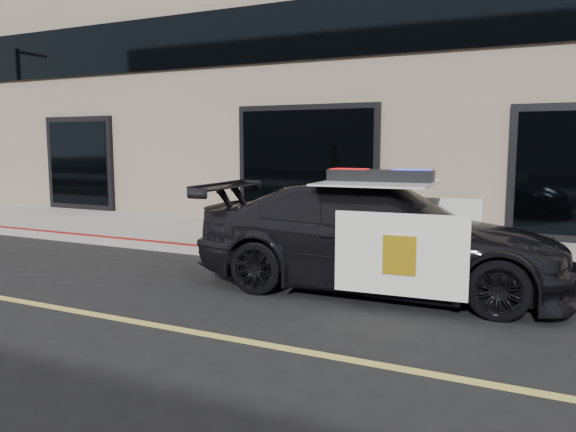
% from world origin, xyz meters
% --- Properties ---
extents(ground, '(120.00, 120.00, 0.00)m').
position_xyz_m(ground, '(0.00, 0.00, 0.00)').
color(ground, black).
rests_on(ground, ground).
extents(sidewalk_n, '(60.00, 3.50, 0.15)m').
position_xyz_m(sidewalk_n, '(0.00, 5.25, 0.07)').
color(sidewalk_n, gray).
rests_on(sidewalk_n, ground).
extents(police_car, '(2.75, 5.34, 1.66)m').
position_xyz_m(police_car, '(2.04, 2.63, 0.74)').
color(police_car, black).
rests_on(police_car, ground).
extents(fire_hydrant, '(0.39, 0.55, 0.87)m').
position_xyz_m(fire_hydrant, '(-0.32, 4.58, 0.56)').
color(fire_hydrant, '#FCE8C8').
rests_on(fire_hydrant, sidewalk_n).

